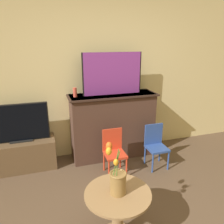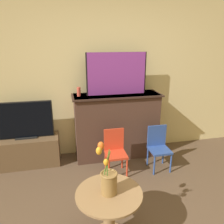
{
  "view_description": "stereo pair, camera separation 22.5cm",
  "coord_description": "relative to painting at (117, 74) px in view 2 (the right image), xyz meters",
  "views": [
    {
      "loc": [
        -0.88,
        -1.27,
        1.84
      ],
      "look_at": [
        -0.1,
        1.2,
        0.99
      ],
      "focal_mm": 35.0,
      "sensor_mm": 36.0,
      "label": 1
    },
    {
      "loc": [
        -0.66,
        -1.32,
        1.84
      ],
      "look_at": [
        -0.1,
        1.2,
        0.99
      ],
      "focal_mm": 35.0,
      "sensor_mm": 36.0,
      "label": 2
    }
  ],
  "objects": [
    {
      "name": "chair_blue",
      "position": [
        0.52,
        -0.51,
        -1.0
      ],
      "size": [
        0.29,
        0.29,
        0.65
      ],
      "color": "#2D4C99",
      "rests_on": "ground"
    },
    {
      "name": "tv_monitor",
      "position": [
        -1.39,
        0.0,
        -0.65
      ],
      "size": [
        0.81,
        0.12,
        0.56
      ],
      "color": "black",
      "rests_on": "tv_stand"
    },
    {
      "name": "vase_tulips",
      "position": [
        -0.46,
        -1.58,
        -0.7
      ],
      "size": [
        0.19,
        0.21,
        0.47
      ],
      "color": "olive",
      "rests_on": "side_table"
    },
    {
      "name": "fireplace_mantel",
      "position": [
        0.0,
        -0.01,
        -0.83
      ],
      "size": [
        1.38,
        0.47,
        1.05
      ],
      "color": "#4C3328",
      "rests_on": "ground"
    },
    {
      "name": "mantel_candle",
      "position": [
        -0.58,
        -0.01,
        -0.25
      ],
      "size": [
        0.06,
        0.06,
        0.14
      ],
      "color": "#CC4C3D",
      "rests_on": "fireplace_mantel"
    },
    {
      "name": "chair_red",
      "position": [
        -0.14,
        -0.5,
        -1.0
      ],
      "size": [
        0.29,
        0.29,
        0.65
      ],
      "color": "red",
      "rests_on": "ground"
    },
    {
      "name": "painting",
      "position": [
        0.0,
        0.0,
        0.0
      ],
      "size": [
        0.93,
        0.03,
        0.63
      ],
      "color": "black",
      "rests_on": "fireplace_mantel"
    },
    {
      "name": "wall_back",
      "position": [
        -0.12,
        0.24,
        -0.02
      ],
      "size": [
        8.0,
        0.06,
        2.7
      ],
      "color": "beige",
      "rests_on": "ground"
    },
    {
      "name": "tv_stand",
      "position": [
        -1.39,
        -0.0,
        -1.14
      ],
      "size": [
        0.93,
        0.38,
        0.45
      ],
      "color": "brown",
      "rests_on": "ground"
    },
    {
      "name": "side_table",
      "position": [
        -0.45,
        -1.59,
        -1.03
      ],
      "size": [
        0.62,
        0.62,
        0.52
      ],
      "color": "#99754C",
      "rests_on": "ground"
    }
  ]
}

